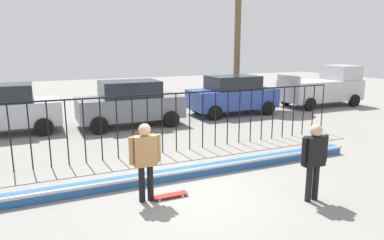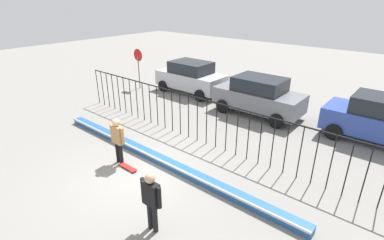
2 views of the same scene
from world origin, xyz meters
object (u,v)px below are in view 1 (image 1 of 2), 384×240
(parked_car_gray, at_px, (130,103))
(pickup_truck, at_px, (324,87))
(skateboarder, at_px, (145,155))
(camera_operator, at_px, (314,156))
(skateboard, at_px, (170,195))
(parked_car_blue, at_px, (232,95))
(parked_car_silver, at_px, (0,109))

(parked_car_gray, xyz_separation_m, pickup_truck, (11.24, 0.55, 0.06))
(skateboarder, xyz_separation_m, camera_operator, (3.28, -1.45, -0.01))
(skateboard, distance_m, camera_operator, 3.23)
(skateboarder, relative_size, parked_car_blue, 0.40)
(parked_car_gray, relative_size, parked_car_blue, 1.00)
(parked_car_blue, bearing_deg, camera_operator, -113.90)
(skateboard, height_order, parked_car_blue, parked_car_blue)
(skateboarder, xyz_separation_m, skateboard, (0.52, -0.07, -0.97))
(camera_operator, xyz_separation_m, parked_car_silver, (-6.62, 9.35, -0.05))
(parked_car_gray, height_order, parked_car_blue, same)
(skateboarder, distance_m, camera_operator, 3.58)
(camera_operator, xyz_separation_m, parked_car_blue, (3.48, 9.24, -0.05))
(camera_operator, height_order, parked_car_gray, parked_car_gray)
(skateboard, distance_m, parked_car_blue, 10.08)
(camera_operator, height_order, parked_car_silver, parked_car_silver)
(skateboard, bearing_deg, parked_car_silver, 123.60)
(parked_car_blue, distance_m, pickup_truck, 6.01)
(camera_operator, bearing_deg, skateboard, -21.16)
(skateboard, xyz_separation_m, parked_car_gray, (1.00, 7.39, 0.91))
(skateboarder, height_order, camera_operator, skateboarder)
(skateboard, bearing_deg, parked_car_blue, 59.34)
(parked_car_silver, height_order, parked_car_blue, same)
(camera_operator, xyz_separation_m, pickup_truck, (9.48, 9.32, 0.02))
(skateboarder, bearing_deg, pickup_truck, 20.09)
(skateboarder, relative_size, parked_car_gray, 0.40)
(camera_operator, distance_m, parked_car_gray, 8.94)
(parked_car_silver, bearing_deg, skateboarder, -64.73)
(camera_operator, relative_size, pickup_truck, 0.36)
(camera_operator, bearing_deg, parked_car_silver, -49.37)
(camera_operator, height_order, parked_car_blue, parked_car_blue)
(parked_car_gray, bearing_deg, camera_operator, -80.06)
(camera_operator, distance_m, parked_car_silver, 11.45)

